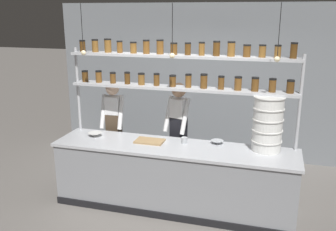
{
  "coord_description": "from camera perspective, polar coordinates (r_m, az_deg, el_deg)",
  "views": [
    {
      "loc": [
        1.27,
        -4.64,
        2.7
      ],
      "look_at": [
        -0.14,
        0.2,
        1.29
      ],
      "focal_mm": 40.0,
      "sensor_mm": 36.0,
      "label": 1
    }
  ],
  "objects": [
    {
      "name": "serving_cup_front",
      "position": [
        5.23,
        2.5,
        -3.79
      ],
      "size": [
        0.09,
        0.09,
        0.09
      ],
      "color": "#B2B7BC",
      "rests_on": "prep_counter"
    },
    {
      "name": "prep_counter",
      "position": [
        5.31,
        0.83,
        -9.37
      ],
      "size": [
        3.36,
        0.76,
        0.92
      ],
      "color": "gray",
      "rests_on": "ground_plane"
    },
    {
      "name": "cutting_board",
      "position": [
        5.3,
        -2.82,
        -3.91
      ],
      "size": [
        0.4,
        0.26,
        0.02
      ],
      "color": "#A88456",
      "rests_on": "prep_counter"
    },
    {
      "name": "back_wall",
      "position": [
        7.1,
        5.65,
        5.21
      ],
      "size": [
        5.76,
        0.12,
        2.85
      ],
      "primitive_type": "cube",
      "color": "gray",
      "rests_on": "ground_plane"
    },
    {
      "name": "ground_plane",
      "position": [
        5.52,
        0.82,
        -13.69
      ],
      "size": [
        40.0,
        40.0,
        0.0
      ],
      "primitive_type": "plane",
      "color": "slate"
    },
    {
      "name": "pendant_light_row",
      "position": [
        4.84,
        0.76,
        9.51
      ],
      "size": [
        2.63,
        0.07,
        0.69
      ],
      "color": "black"
    },
    {
      "name": "container_stack",
      "position": [
        5.04,
        14.95,
        -1.25
      ],
      "size": [
        0.4,
        0.4,
        0.73
      ],
      "color": "white",
      "rests_on": "prep_counter"
    },
    {
      "name": "spice_shelf_unit",
      "position": [
        5.19,
        2.0,
        6.47
      ],
      "size": [
        3.24,
        0.28,
        2.33
      ],
      "color": "#B7BABF",
      "rests_on": "ground_plane"
    },
    {
      "name": "prep_bowl_near_left",
      "position": [
        5.62,
        -11.05,
        -2.86
      ],
      "size": [
        0.21,
        0.21,
        0.06
      ],
      "color": "silver",
      "rests_on": "prep_counter"
    },
    {
      "name": "chef_left",
      "position": [
        6.0,
        -8.26,
        -1.5
      ],
      "size": [
        0.37,
        0.3,
        1.66
      ],
      "rotation": [
        0.0,
        0.0,
        0.07
      ],
      "color": "black",
      "rests_on": "ground_plane"
    },
    {
      "name": "chef_center",
      "position": [
        5.68,
        1.59,
        -2.1
      ],
      "size": [
        0.41,
        0.34,
        1.69
      ],
      "rotation": [
        0.0,
        0.0,
        -0.27
      ],
      "color": "black",
      "rests_on": "ground_plane"
    },
    {
      "name": "prep_bowl_center_front",
      "position": [
        5.26,
        7.5,
        -4.05
      ],
      "size": [
        0.18,
        0.18,
        0.05
      ],
      "color": "#B2B7BC",
      "rests_on": "prep_counter"
    }
  ]
}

